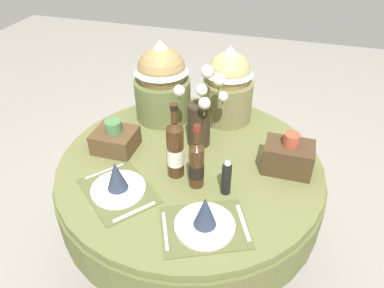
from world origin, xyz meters
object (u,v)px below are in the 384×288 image
object	(u,v)px
place_setting_right	(205,219)
gift_tub_back_left	(162,78)
dining_table	(190,183)
place_setting_left	(117,183)
flower_vase	(201,114)
pepper_mill	(226,178)
woven_basket_side_right	(288,156)
wine_bottle_centre	(197,164)
woven_basket_side_left	(115,139)
wine_bottle_left	(175,149)
gift_tub_back_centre	(228,82)

from	to	relation	value
place_setting_right	gift_tub_back_left	bearing A→B (deg)	120.61
place_setting_right	dining_table	bearing A→B (deg)	114.36
place_setting_left	gift_tub_back_left	distance (m)	0.68
flower_vase	pepper_mill	size ratio (longest dim) A/B	2.27
dining_table	gift_tub_back_left	size ratio (longest dim) A/B	2.89
gift_tub_back_left	woven_basket_side_right	size ratio (longest dim) A/B	2.03
wine_bottle_centre	woven_basket_side_left	world-z (taller)	wine_bottle_centre
dining_table	wine_bottle_left	xyz separation A→B (m)	(-0.04, -0.11, 0.29)
pepper_mill	woven_basket_side_left	world-z (taller)	pepper_mill
pepper_mill	gift_tub_back_centre	xyz separation A→B (m)	(-0.13, 0.61, 0.14)
dining_table	place_setting_left	world-z (taller)	place_setting_left
gift_tub_back_left	place_setting_right	bearing A→B (deg)	-59.39
wine_bottle_left	woven_basket_side_left	xyz separation A→B (m)	(-0.35, 0.10, -0.08)
flower_vase	gift_tub_back_centre	xyz separation A→B (m)	(0.08, 0.28, 0.05)
dining_table	flower_vase	size ratio (longest dim) A/B	3.26
wine_bottle_left	gift_tub_back_left	bearing A→B (deg)	116.17
dining_table	woven_basket_side_right	xyz separation A→B (m)	(0.45, 0.07, 0.22)
wine_bottle_left	gift_tub_back_centre	world-z (taller)	gift_tub_back_centre
flower_vase	gift_tub_back_left	bearing A→B (deg)	143.72
place_setting_left	flower_vase	bearing A→B (deg)	60.76
place_setting_right	woven_basket_side_right	xyz separation A→B (m)	(0.28, 0.45, 0.03)
wine_bottle_centre	woven_basket_side_right	world-z (taller)	wine_bottle_centre
dining_table	gift_tub_back_centre	size ratio (longest dim) A/B	3.04
flower_vase	woven_basket_side_right	world-z (taller)	flower_vase
wine_bottle_left	woven_basket_side_left	world-z (taller)	wine_bottle_left
dining_table	woven_basket_side_right	distance (m)	0.51
dining_table	flower_vase	world-z (taller)	flower_vase
flower_vase	place_setting_left	bearing A→B (deg)	-119.24
flower_vase	wine_bottle_left	distance (m)	0.27
place_setting_left	gift_tub_back_centre	xyz separation A→B (m)	(0.33, 0.73, 0.18)
wine_bottle_left	woven_basket_side_right	size ratio (longest dim) A/B	1.67
wine_bottle_centre	gift_tub_back_left	world-z (taller)	gift_tub_back_left
place_setting_right	woven_basket_side_left	world-z (taller)	woven_basket_side_left
pepper_mill	woven_basket_side_right	bearing A→B (deg)	44.27
place_setting_left	flower_vase	xyz separation A→B (m)	(0.25, 0.45, 0.13)
flower_vase	wine_bottle_centre	distance (m)	0.32
place_setting_right	gift_tub_back_left	size ratio (longest dim) A/B	0.93
place_setting_right	wine_bottle_centre	size ratio (longest dim) A/B	1.32
place_setting_left	wine_bottle_centre	xyz separation A→B (m)	(0.32, 0.14, 0.07)
place_setting_right	wine_bottle_centre	world-z (taller)	wine_bottle_centre
flower_vase	gift_tub_back_left	size ratio (longest dim) A/B	0.89
place_setting_right	flower_vase	distance (m)	0.58
woven_basket_side_left	flower_vase	bearing A→B (deg)	22.44
place_setting_right	pepper_mill	xyz separation A→B (m)	(0.04, 0.22, 0.03)
place_setting_right	woven_basket_side_left	distance (m)	0.68
dining_table	flower_vase	distance (m)	0.36
flower_vase	wine_bottle_left	world-z (taller)	flower_vase
wine_bottle_centre	gift_tub_back_left	bearing A→B (deg)	123.61
flower_vase	woven_basket_side_right	bearing A→B (deg)	-11.19
wine_bottle_centre	woven_basket_side_right	size ratio (longest dim) A/B	1.42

